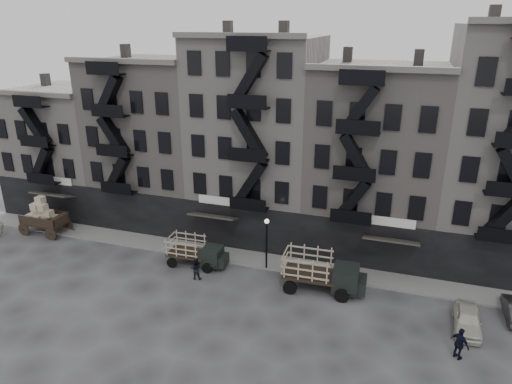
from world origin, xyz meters
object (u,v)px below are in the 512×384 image
(stake_truck_east, at_px, (322,270))
(car_east, at_px, (467,320))
(policeman, at_px, (460,344))
(pedestrian_mid, at_px, (196,269))
(stake_truck_west, at_px, (195,250))
(wagon, at_px, (42,213))

(stake_truck_east, distance_m, car_east, 9.69)
(policeman, bearing_deg, stake_truck_east, 13.66)
(stake_truck_east, distance_m, pedestrian_mid, 9.31)
(car_east, bearing_deg, stake_truck_west, 176.34)
(car_east, relative_size, policeman, 1.95)
(stake_truck_west, relative_size, car_east, 1.23)
(policeman, bearing_deg, stake_truck_west, 26.17)
(pedestrian_mid, bearing_deg, stake_truck_west, -78.23)
(policeman, bearing_deg, car_east, -62.32)
(pedestrian_mid, xyz_separation_m, policeman, (17.94, -3.20, 0.15))
(wagon, distance_m, stake_truck_east, 25.73)
(stake_truck_west, xyz_separation_m, policeman, (18.83, -5.10, -0.36))
(wagon, distance_m, car_east, 35.36)
(stake_truck_west, bearing_deg, car_east, -7.31)
(stake_truck_east, bearing_deg, stake_truck_west, 175.18)
(wagon, height_order, policeman, wagon)
(stake_truck_west, bearing_deg, wagon, 174.62)
(wagon, height_order, stake_truck_east, wagon)
(car_east, xyz_separation_m, pedestrian_mid, (-18.69, 0.12, 0.19))
(stake_truck_west, relative_size, pedestrian_mid, 2.81)
(stake_truck_west, bearing_deg, stake_truck_east, -4.29)
(wagon, bearing_deg, stake_truck_west, -3.39)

